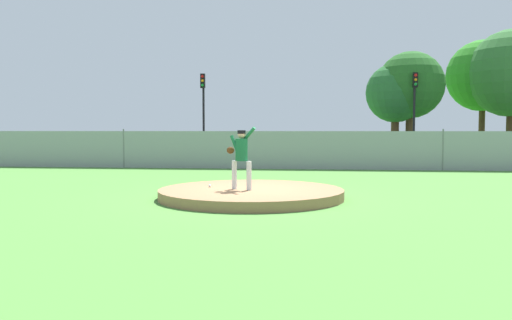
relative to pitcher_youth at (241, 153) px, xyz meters
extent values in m
plane|color=#4C8438|center=(0.24, 6.20, -1.21)|extent=(80.00, 80.00, 0.00)
cube|color=#2B2B2D|center=(0.24, 14.70, -1.20)|extent=(44.00, 7.00, 0.01)
cylinder|color=#99704C|center=(0.24, 0.20, -1.08)|extent=(4.87, 4.87, 0.26)
cylinder|color=silver|center=(-0.20, 0.10, -0.58)|extent=(0.13, 0.13, 0.75)
cylinder|color=silver|center=(0.22, -0.11, -0.58)|extent=(0.13, 0.13, 0.75)
cylinder|color=#145933|center=(0.01, 0.00, 0.09)|extent=(0.32, 0.32, 0.58)
cylinder|color=#145933|center=(0.19, 0.00, 0.47)|extent=(0.43, 0.28, 0.43)
cylinder|color=#145933|center=(-0.17, 0.00, 0.24)|extent=(0.29, 0.21, 0.46)
ellipsoid|color=#4C2D14|center=(-0.29, 0.05, 0.07)|extent=(0.20, 0.12, 0.18)
sphere|color=tan|center=(0.01, 0.00, 0.48)|extent=(0.20, 0.20, 0.20)
cylinder|color=black|center=(0.01, 0.00, 0.55)|extent=(0.21, 0.21, 0.09)
sphere|color=white|center=(-0.92, 0.44, -0.91)|extent=(0.07, 0.07, 0.07)
cube|color=gray|center=(0.24, 10.20, -0.33)|extent=(36.82, 0.03, 1.75)
cylinder|color=slate|center=(-7.13, 10.20, -0.28)|extent=(0.07, 0.07, 1.85)
cylinder|color=slate|center=(7.60, 10.20, -0.28)|extent=(0.07, 0.07, 1.85)
cube|color=#B7BABF|center=(0.66, 14.81, -0.50)|extent=(2.08, 4.50, 0.76)
cube|color=black|center=(0.66, 14.81, 0.19)|extent=(1.84, 2.51, 0.63)
cylinder|color=black|center=(0.72, 16.17, -0.89)|extent=(1.97, 0.73, 0.64)
cylinder|color=black|center=(0.59, 13.44, -0.89)|extent=(1.97, 0.73, 0.64)
cube|color=#146066|center=(9.26, 14.93, -0.56)|extent=(2.11, 4.56, 0.64)
cube|color=black|center=(9.26, 14.93, 0.05)|extent=(1.83, 2.55, 0.58)
cylinder|color=black|center=(9.35, 16.31, -0.89)|extent=(1.90, 0.77, 0.64)
cylinder|color=black|center=(9.16, 13.56, -0.89)|extent=(1.90, 0.77, 0.64)
cube|color=tan|center=(-3.63, 15.05, -0.52)|extent=(1.93, 4.19, 0.72)
cube|color=black|center=(-3.63, 15.05, 0.14)|extent=(1.76, 2.31, 0.60)
cylinder|color=black|center=(-3.61, 16.34, -0.89)|extent=(1.95, 0.67, 0.64)
cylinder|color=black|center=(-3.64, 13.76, -0.89)|extent=(1.95, 0.67, 0.64)
cube|color=#161E4C|center=(5.43, 15.18, -0.54)|extent=(1.89, 4.61, 0.70)
cube|color=black|center=(5.43, 15.18, 0.12)|extent=(1.69, 2.56, 0.61)
cylinder|color=black|center=(5.39, 16.59, -0.89)|extent=(1.83, 0.69, 0.64)
cylinder|color=black|center=(5.48, 13.77, -0.89)|extent=(1.83, 0.69, 0.64)
cube|color=#A81919|center=(-7.49, 15.19, -0.55)|extent=(2.17, 4.15, 0.68)
cube|color=black|center=(-7.49, 15.19, 0.11)|extent=(1.89, 2.33, 0.64)
cylinder|color=black|center=(-7.58, 16.43, -0.89)|extent=(1.98, 0.78, 0.64)
cylinder|color=black|center=(-7.40, 13.95, -0.89)|extent=(1.98, 0.78, 0.64)
cone|color=orange|center=(-10.00, 13.57, -0.92)|extent=(0.32, 0.32, 0.55)
cube|color=black|center=(-10.00, 13.57, -1.18)|extent=(0.40, 0.40, 0.03)
cylinder|color=black|center=(-5.07, 18.55, 1.46)|extent=(0.14, 0.14, 5.34)
cube|color=black|center=(-5.07, 18.37, 3.68)|extent=(0.28, 0.24, 0.90)
sphere|color=red|center=(-5.07, 18.25, 3.95)|extent=(0.18, 0.18, 0.18)
sphere|color=orange|center=(-5.07, 18.25, 3.68)|extent=(0.18, 0.18, 0.18)
sphere|color=green|center=(-5.07, 18.25, 3.41)|extent=(0.18, 0.18, 0.18)
cylinder|color=black|center=(8.07, 19.16, 1.45)|extent=(0.14, 0.14, 5.31)
cube|color=black|center=(8.07, 18.98, 3.66)|extent=(0.28, 0.24, 0.90)
sphere|color=red|center=(8.07, 18.86, 3.93)|extent=(0.18, 0.18, 0.18)
sphere|color=orange|center=(8.07, 18.86, 3.66)|extent=(0.18, 0.18, 0.18)
sphere|color=green|center=(8.07, 18.86, 3.39)|extent=(0.18, 0.18, 0.18)
cylinder|color=#4C331E|center=(7.27, 21.32, 0.23)|extent=(0.52, 0.52, 2.88)
sphere|color=#26632C|center=(7.27, 21.32, 3.04)|extent=(3.91, 3.91, 3.91)
cylinder|color=#4C331E|center=(8.21, 21.31, 0.40)|extent=(0.51, 0.51, 3.22)
sphere|color=#245E21|center=(8.21, 21.31, 3.55)|extent=(4.39, 4.39, 4.39)
cylinder|color=#4C331E|center=(13.80, 24.48, 0.73)|extent=(0.42, 0.42, 3.88)
sphere|color=#2D8221|center=(13.80, 24.48, 4.43)|extent=(5.03, 5.03, 5.03)
cylinder|color=#4C331E|center=(15.17, 22.87, 0.57)|extent=(0.58, 0.58, 3.55)
sphere|color=#306A2E|center=(15.17, 22.87, 4.41)|extent=(5.89, 5.89, 5.89)
camera|label=1|loc=(1.85, -12.87, 0.61)|focal=35.22mm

